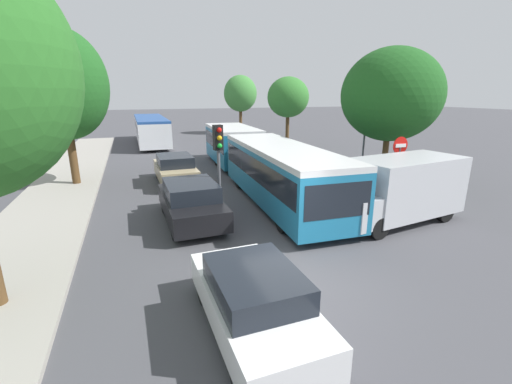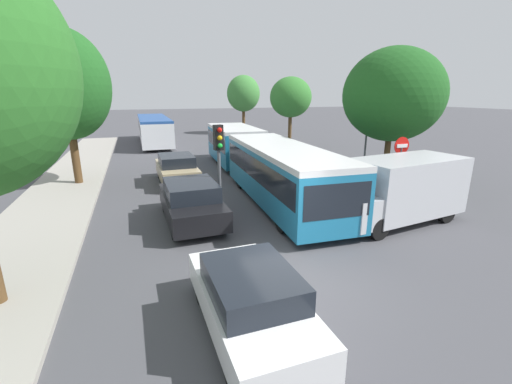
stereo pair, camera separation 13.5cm
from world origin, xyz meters
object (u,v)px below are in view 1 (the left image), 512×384
queued_car_tan (175,169)px  traffic_light (218,150)px  articulated_bus (256,156)px  tree_right_near (393,97)px  white_van (401,188)px  city_bus_rear (151,129)px  direction_sign_post (365,132)px  tree_right_far (240,95)px  queued_car_black (191,202)px  tree_left_mid (62,85)px  tree_right_mid (288,97)px  no_entry_sign (399,160)px  queued_car_white (254,300)px

queued_car_tan → traffic_light: traffic_light is taller
articulated_bus → tree_right_near: size_ratio=2.51×
queued_car_tan → white_van: size_ratio=0.81×
city_bus_rear → queued_car_tan: bearing=-179.3°
white_van → direction_sign_post: bearing=-122.0°
tree_right_far → city_bus_rear: bearing=-152.5°
direction_sign_post → queued_car_black: bearing=15.1°
tree_left_mid → tree_right_far: (14.80, 19.54, -0.49)m
queued_car_black → queued_car_tan: queued_car_black is taller
queued_car_black → tree_left_mid: size_ratio=0.59×
tree_left_mid → tree_right_mid: (14.81, 6.90, -0.67)m
white_van → tree_right_far: 29.34m
direction_sign_post → no_entry_sign: bearing=69.3°
direction_sign_post → traffic_light: bearing=15.3°
direction_sign_post → tree_left_mid: 14.86m
city_bus_rear → tree_right_mid: bearing=-125.5°
queued_car_white → white_van: 7.98m
no_entry_sign → tree_right_far: (1.91, 27.40, 2.47)m
queued_car_black → city_bus_rear: bearing=-0.9°
city_bus_rear → tree_right_mid: size_ratio=1.95×
queued_car_black → traffic_light: 2.11m
queued_car_tan → tree_left_mid: size_ratio=0.57×
queued_car_white → queued_car_tan: queued_car_tan is taller
white_van → tree_right_far: tree_right_far is taller
queued_car_white → tree_right_far: bearing=-18.1°
queued_car_black → tree_right_far: bearing=-22.1°
tree_right_near → tree_right_far: tree_right_near is taller
queued_car_white → queued_car_tan: bearing=-1.3°
queued_car_black → queued_car_white: bearing=-179.8°
queued_car_white → traffic_light: bearing=-9.7°
queued_car_white → tree_left_mid: (-4.71, 13.37, 4.15)m
articulated_bus → traffic_light: size_ratio=4.84×
queued_car_white → tree_right_far: size_ratio=0.61×
white_van → tree_left_mid: bearing=-46.9°
queued_car_tan → tree_right_far: (10.04, 20.68, 3.61)m
no_entry_sign → tree_right_far: bearing=176.0°
tree_right_near → queued_car_black: bearing=-170.1°
no_entry_sign → tree_left_mid: size_ratio=0.38×
city_bus_rear → tree_right_far: 11.96m
traffic_light → queued_car_white: bearing=-16.7°
articulated_bus → queued_car_tan: articulated_bus is taller
queued_car_black → tree_left_mid: 9.34m
direction_sign_post → tree_right_far: bearing=-94.6°
tree_left_mid → tree_right_mid: size_ratio=1.29×
white_van → tree_right_near: size_ratio=0.80×
no_entry_sign → tree_right_near: size_ratio=0.43×
queued_car_tan → no_entry_sign: bearing=-130.6°
queued_car_tan → no_entry_sign: no_entry_sign is taller
city_bus_rear → queued_car_tan: size_ratio=2.65×
tree_right_mid → tree_right_far: tree_right_far is taller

